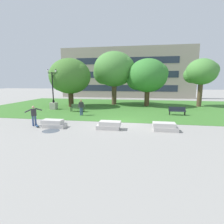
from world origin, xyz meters
name	(u,v)px	position (x,y,z in m)	size (l,w,h in m)	color
ground_plane	(121,122)	(0.00, 0.00, 0.00)	(140.00, 140.00, 0.00)	gray
grass_lawn	(129,107)	(0.00, 10.00, 0.01)	(40.00, 20.00, 0.02)	#3D752D
concrete_block_center	(54,124)	(-5.20, -2.62, 0.31)	(1.92, 0.90, 0.64)	#BCB7B2
concrete_block_left	(109,125)	(-0.65, -2.40, 0.31)	(1.88, 0.90, 0.64)	#BCB7B2
concrete_block_right	(165,127)	(3.60, -2.19, 0.31)	(1.86, 0.90, 0.64)	#BCB7B2
person_skateboarder	(34,114)	(-7.05, -2.43, 0.98)	(0.88, 1.28, 1.71)	#384C7A
skateboard	(37,126)	(-6.73, -2.62, 0.09)	(0.81, 0.91, 0.14)	#2D4C75
puddle	(51,131)	(-4.92, -3.61, 0.00)	(1.31, 1.31, 0.01)	#47515B
park_bench_near_left	(78,107)	(-5.94, 4.85, 0.54)	(1.83, 0.65, 0.90)	#284723
park_bench_near_right	(177,110)	(5.75, 4.53, 0.54)	(1.81, 0.57, 0.90)	#1E232D
lamp_post_right	(53,101)	(-9.75, 6.06, 1.08)	(1.32, 0.80, 5.26)	#ADA89E
tree_near_right	(70,77)	(-8.53, 8.91, 4.38)	(6.21, 5.92, 6.94)	#42301E
tree_far_right	(201,72)	(10.24, 12.12, 4.99)	(4.59, 4.38, 6.93)	brown
tree_near_left	(147,76)	(2.55, 11.38, 4.48)	(6.06, 5.77, 6.99)	#4C3823
tree_far_left	(114,70)	(-2.63, 12.44, 5.52)	(6.70, 6.38, 8.30)	brown
person_bystander_near_lawn	(81,107)	(-4.69, 2.62, 0.98)	(0.53, 0.71, 1.71)	#384C7A
building_facade_distant	(126,73)	(-1.81, 24.50, 5.61)	(30.08, 1.03, 11.24)	gray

